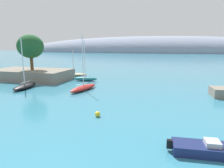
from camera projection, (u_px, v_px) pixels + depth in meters
The scene contains 9 objects.
shore_outcrop at pixel (31, 75), 51.06m from camera, with size 19.54×10.48×2.60m, color gray.
tree_clump_shore at pixel (30, 47), 49.17m from camera, with size 6.42×6.42×8.72m.
distant_ridge at pixel (152, 53), 252.77m from camera, with size 382.25×68.82×40.99m, color gray.
sailboat_black_near_shore at pixel (25, 86), 40.35m from camera, with size 3.08×7.17×10.02m.
sailboat_red_mid_mooring at pixel (84, 87), 38.83m from camera, with size 3.39×8.18×10.96m.
sailboat_teal_outer_mooring at pixel (85, 78), 49.23m from camera, with size 6.19×2.54×9.95m.
sailboat_sand_end_of_line at pixel (74, 74), 57.25m from camera, with size 7.69×5.79×7.47m.
motorboat_navy_foreground at pixel (202, 149), 15.98m from camera, with size 5.22×2.38×1.21m.
mooring_buoy_yellow at pixel (98, 114), 24.40m from camera, with size 0.67×0.67×0.67m, color yellow.
Camera 1 is at (6.00, -6.79, 8.61)m, focal length 31.79 mm.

